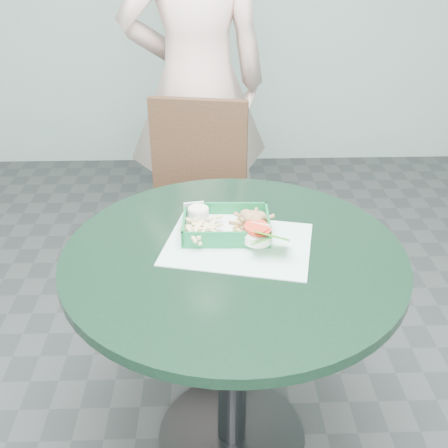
{
  "coord_description": "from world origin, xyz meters",
  "views": [
    {
      "loc": [
        -0.06,
        -1.22,
        1.55
      ],
      "look_at": [
        -0.02,
        0.1,
        0.8
      ],
      "focal_mm": 42.0,
      "sensor_mm": 36.0,
      "label": 1
    }
  ],
  "objects_px": {
    "food_basket": "(226,234)",
    "sauce_ramekin": "(198,219)",
    "dining_chair": "(200,197)",
    "crab_sandwich": "(252,226)",
    "diner_person": "(196,40)",
    "cafe_table": "(233,305)"
  },
  "relations": [
    {
      "from": "food_basket",
      "to": "sauce_ramekin",
      "type": "distance_m",
      "value": 0.09
    },
    {
      "from": "dining_chair",
      "to": "crab_sandwich",
      "type": "relative_size",
      "value": 8.49
    },
    {
      "from": "diner_person",
      "to": "sauce_ramekin",
      "type": "bearing_deg",
      "value": 80.83
    },
    {
      "from": "crab_sandwich",
      "to": "sauce_ramekin",
      "type": "height_order",
      "value": "crab_sandwich"
    },
    {
      "from": "crab_sandwich",
      "to": "dining_chair",
      "type": "bearing_deg",
      "value": 102.86
    },
    {
      "from": "food_basket",
      "to": "sauce_ramekin",
      "type": "bearing_deg",
      "value": 158.83
    },
    {
      "from": "food_basket",
      "to": "crab_sandwich",
      "type": "height_order",
      "value": "crab_sandwich"
    },
    {
      "from": "food_basket",
      "to": "crab_sandwich",
      "type": "relative_size",
      "value": 2.26
    },
    {
      "from": "dining_chair",
      "to": "food_basket",
      "type": "relative_size",
      "value": 3.75
    },
    {
      "from": "diner_person",
      "to": "sauce_ramekin",
      "type": "distance_m",
      "value": 1.07
    },
    {
      "from": "dining_chair",
      "to": "sauce_ramekin",
      "type": "height_order",
      "value": "dining_chair"
    },
    {
      "from": "cafe_table",
      "to": "dining_chair",
      "type": "distance_m",
      "value": 0.81
    },
    {
      "from": "food_basket",
      "to": "crab_sandwich",
      "type": "distance_m",
      "value": 0.08
    },
    {
      "from": "dining_chair",
      "to": "crab_sandwich",
      "type": "height_order",
      "value": "dining_chair"
    },
    {
      "from": "cafe_table",
      "to": "dining_chair",
      "type": "relative_size",
      "value": 1.02
    },
    {
      "from": "cafe_table",
      "to": "diner_person",
      "type": "height_order",
      "value": "diner_person"
    },
    {
      "from": "dining_chair",
      "to": "food_basket",
      "type": "bearing_deg",
      "value": -73.11
    },
    {
      "from": "crab_sandwich",
      "to": "sauce_ramekin",
      "type": "xyz_separation_m",
      "value": [
        -0.16,
        0.04,
        0.0
      ]
    },
    {
      "from": "dining_chair",
      "to": "sauce_ramekin",
      "type": "relative_size",
      "value": 15.34
    },
    {
      "from": "dining_chair",
      "to": "sauce_ramekin",
      "type": "bearing_deg",
      "value": -79.56
    },
    {
      "from": "food_basket",
      "to": "sauce_ramekin",
      "type": "height_order",
      "value": "sauce_ramekin"
    },
    {
      "from": "sauce_ramekin",
      "to": "crab_sandwich",
      "type": "bearing_deg",
      "value": -15.84
    }
  ]
}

